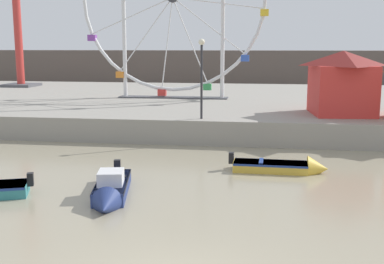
% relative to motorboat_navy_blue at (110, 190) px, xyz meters
% --- Properties ---
extents(quay_promenade, '(110.00, 24.60, 1.26)m').
position_rel_motorboat_navy_blue_xyz_m(quay_promenade, '(3.16, 21.16, 0.34)').
color(quay_promenade, gray).
rests_on(quay_promenade, ground_plane).
extents(distant_town_skyline, '(140.00, 3.00, 4.40)m').
position_rel_motorboat_navy_blue_xyz_m(distant_town_skyline, '(3.16, 43.70, 1.91)').
color(distant_town_skyline, '#564C47').
rests_on(distant_town_skyline, ground_plane).
extents(motorboat_navy_blue, '(1.76, 4.26, 1.15)m').
position_rel_motorboat_navy_blue_xyz_m(motorboat_navy_blue, '(0.00, 0.00, 0.00)').
color(motorboat_navy_blue, navy).
rests_on(motorboat_navy_blue, ground_plane).
extents(motorboat_mustard_yellow, '(3.93, 1.14, 1.02)m').
position_rel_motorboat_navy_blue_xyz_m(motorboat_mustard_yellow, '(5.88, 4.34, -0.08)').
color(motorboat_mustard_yellow, gold).
rests_on(motorboat_mustard_yellow, ground_plane).
extents(ferris_wheel_white_frame, '(13.23, 1.20, 13.50)m').
position_rel_motorboat_navy_blue_xyz_m(ferris_wheel_white_frame, '(-1.51, 19.39, 7.75)').
color(ferris_wheel_white_frame, silver).
rests_on(ferris_wheel_white_frame, quay_promenade).
extents(carnival_booth_red_striped, '(3.69, 4.22, 3.43)m').
position_rel_motorboat_navy_blue_xyz_m(carnival_booth_red_striped, '(9.09, 12.47, 2.75)').
color(carnival_booth_red_striped, red).
rests_on(carnival_booth_red_striped, quay_promenade).
extents(promenade_lamp_near, '(0.32, 0.32, 4.04)m').
position_rel_motorboat_navy_blue_xyz_m(promenade_lamp_near, '(1.77, 9.68, 3.60)').
color(promenade_lamp_near, '#2D2D33').
rests_on(promenade_lamp_near, quay_promenade).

